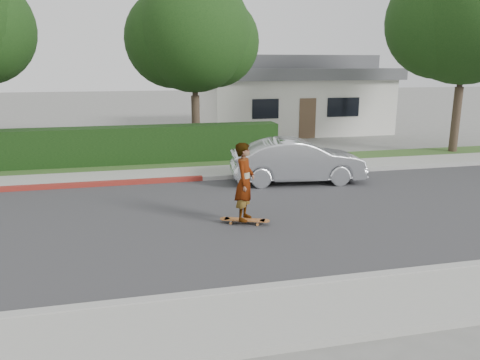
{
  "coord_description": "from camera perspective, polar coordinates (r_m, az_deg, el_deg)",
  "views": [
    {
      "loc": [
        -1.26,
        -11.11,
        3.83
      ],
      "look_at": [
        1.34,
        -0.04,
        1.0
      ],
      "focal_mm": 35.0,
      "sensor_mm": 36.0,
      "label": 1
    }
  ],
  "objects": [
    {
      "name": "ground",
      "position": [
        11.82,
        -6.4,
        -5.02
      ],
      "size": [
        120.0,
        120.0,
        0.0
      ],
      "primitive_type": "plane",
      "color": "slate",
      "rests_on": "ground"
    },
    {
      "name": "road",
      "position": [
        11.82,
        -6.4,
        -5.0
      ],
      "size": [
        60.0,
        8.0,
        0.01
      ],
      "primitive_type": "cube",
      "color": "#2D2D30",
      "rests_on": "ground"
    },
    {
      "name": "curb_near",
      "position": [
        8.06,
        -2.75,
        -13.83
      ],
      "size": [
        60.0,
        0.2,
        0.15
      ],
      "primitive_type": "cube",
      "color": "#9E9E99",
      "rests_on": "ground"
    },
    {
      "name": "sidewalk_near",
      "position": [
        7.29,
        -1.39,
        -17.16
      ],
      "size": [
        60.0,
        1.6,
        0.12
      ],
      "primitive_type": "cube",
      "color": "gray",
      "rests_on": "ground"
    },
    {
      "name": "curb_far",
      "position": [
        15.72,
        -8.23,
        0.01
      ],
      "size": [
        60.0,
        0.2,
        0.15
      ],
      "primitive_type": "cube",
      "color": "#9E9E99",
      "rests_on": "ground"
    },
    {
      "name": "curb_red_section",
      "position": [
        16.11,
        -26.23,
        -0.97
      ],
      "size": [
        12.0,
        0.21,
        0.15
      ],
      "primitive_type": "cube",
      "color": "maroon",
      "rests_on": "ground"
    },
    {
      "name": "sidewalk_far",
      "position": [
        16.6,
        -8.51,
        0.69
      ],
      "size": [
        60.0,
        1.6,
        0.12
      ],
      "primitive_type": "cube",
      "color": "gray",
      "rests_on": "ground"
    },
    {
      "name": "planting_strip",
      "position": [
        18.16,
        -8.95,
        1.78
      ],
      "size": [
        60.0,
        1.6,
        0.1
      ],
      "primitive_type": "cube",
      "color": "#2D4C1E",
      "rests_on": "ground"
    },
    {
      "name": "hedge",
      "position": [
        18.65,
        -18.42,
        3.75
      ],
      "size": [
        15.0,
        1.0,
        1.5
      ],
      "primitive_type": "cube",
      "color": "black",
      "rests_on": "ground"
    },
    {
      "name": "tree_center",
      "position": [
        20.52,
        -5.76,
        16.9
      ],
      "size": [
        5.66,
        4.84,
        7.44
      ],
      "color": "#33261C",
      "rests_on": "ground"
    },
    {
      "name": "tree_right",
      "position": [
        22.56,
        25.6,
        17.23
      ],
      "size": [
        6.32,
        5.6,
        8.56
      ],
      "color": "#33261C",
      "rests_on": "ground"
    },
    {
      "name": "house",
      "position": [
        28.7,
        5.72,
        10.44
      ],
      "size": [
        10.6,
        8.6,
        4.3
      ],
      "color": "beige",
      "rests_on": "ground"
    },
    {
      "name": "skateboard",
      "position": [
        11.51,
        0.57,
        -4.9
      ],
      "size": [
        1.23,
        0.69,
        0.11
      ],
      "rotation": [
        0.0,
        0.0,
        -0.39
      ],
      "color": "#BE7234",
      "rests_on": "ground"
    },
    {
      "name": "skateboarder",
      "position": [
        11.23,
        0.58,
        -0.22
      ],
      "size": [
        0.73,
        0.83,
        1.9
      ],
      "primitive_type": "imported",
      "rotation": [
        0.0,
        0.0,
        1.09
      ],
      "color": "white",
      "rests_on": "skateboard"
    },
    {
      "name": "car_silver",
      "position": [
        15.55,
        7.01,
        2.33
      ],
      "size": [
        4.52,
        2.01,
        1.44
      ],
      "primitive_type": "imported",
      "rotation": [
        0.0,
        0.0,
        1.46
      ],
      "color": "silver",
      "rests_on": "ground"
    }
  ]
}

